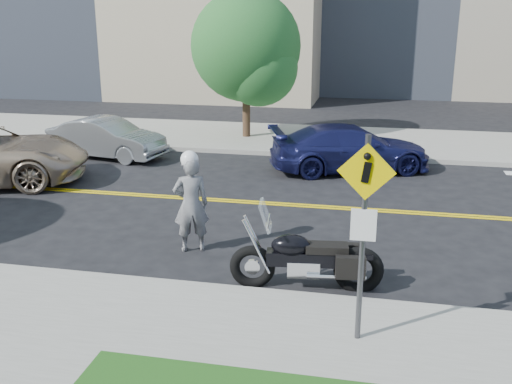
{
  "coord_description": "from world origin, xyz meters",
  "views": [
    {
      "loc": [
        4.32,
        -14.11,
        4.73
      ],
      "look_at": [
        1.99,
        -2.91,
        1.2
      ],
      "focal_mm": 42.0,
      "sensor_mm": 36.0,
      "label": 1
    }
  ],
  "objects": [
    {
      "name": "sidewalk_near",
      "position": [
        0.0,
        -7.5,
        0.07
      ],
      "size": [
        60.0,
        5.0,
        0.15
      ],
      "primitive_type": "cube",
      "color": "#9E9B91",
      "rests_on": "ground_plane"
    },
    {
      "name": "motorcyclist",
      "position": [
        0.75,
        -3.3,
        1.04
      ],
      "size": [
        0.84,
        0.71,
        2.08
      ],
      "rotation": [
        0.0,
        0.0,
        3.54
      ],
      "color": "silver",
      "rests_on": "ground"
    },
    {
      "name": "ground_plane",
      "position": [
        0.0,
        0.0,
        0.0
      ],
      "size": [
        120.0,
        120.0,
        0.0
      ],
      "primitive_type": "plane",
      "color": "black",
      "rests_on": "ground"
    },
    {
      "name": "parked_car_blue",
      "position": [
        3.52,
        3.63,
        0.7
      ],
      "size": [
        5.17,
        3.42,
        1.39
      ],
      "primitive_type": "imported",
      "rotation": [
        0.0,
        0.0,
        1.91
      ],
      "color": "navy",
      "rests_on": "ground"
    },
    {
      "name": "pedestrian_sign",
      "position": [
        4.2,
        -6.31,
        1.96
      ],
      "size": [
        0.78,
        0.08,
        3.0
      ],
      "color": "#4C4C51",
      "rests_on": "sidewalk_near"
    },
    {
      "name": "sidewalk_far",
      "position": [
        0.0,
        7.5,
        0.07
      ],
      "size": [
        60.0,
        5.0,
        0.15
      ],
      "primitive_type": "cube",
      "color": "#9E9B91",
      "rests_on": "ground_plane"
    },
    {
      "name": "tree_far_a",
      "position": [
        -0.5,
        7.28,
        3.41
      ],
      "size": [
        3.94,
        3.94,
        5.39
      ],
      "rotation": [
        0.0,
        0.0,
        -0.09
      ],
      "color": "#382619",
      "rests_on": "ground"
    },
    {
      "name": "motorcycle",
      "position": [
        3.24,
        -4.53,
        0.79
      ],
      "size": [
        2.66,
        1.1,
        1.57
      ],
      "primitive_type": null,
      "rotation": [
        0.0,
        0.0,
        0.12
      ],
      "color": "black",
      "rests_on": "ground"
    },
    {
      "name": "parked_car_silver",
      "position": [
        -4.38,
        3.7,
        0.65
      ],
      "size": [
        4.12,
        2.08,
        1.29
      ],
      "primitive_type": "imported",
      "rotation": [
        0.0,
        0.0,
        1.38
      ],
      "color": "gray",
      "rests_on": "ground"
    }
  ]
}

